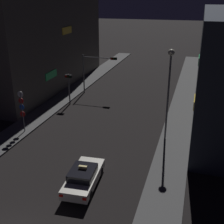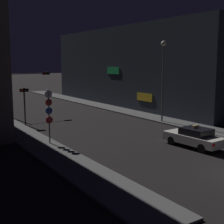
% 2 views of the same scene
% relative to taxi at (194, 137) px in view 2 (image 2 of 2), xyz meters
% --- Properties ---
extents(sidewalk_right, '(2.66, 55.08, 0.14)m').
position_rel_taxi_xyz_m(sidewalk_right, '(5.28, 19.75, -0.67)').
color(sidewalk_right, '#4C4C4C').
rests_on(sidewalk_right, ground_plane).
extents(building_facade_right, '(9.84, 33.97, 10.59)m').
position_rel_taxi_xyz_m(building_facade_right, '(11.49, 20.75, 4.56)').
color(building_facade_right, '#282D38').
rests_on(building_facade_right, ground_plane).
extents(taxi, '(2.10, 4.56, 1.62)m').
position_rel_taxi_xyz_m(taxi, '(0.00, 0.00, 0.00)').
color(taxi, silver).
rests_on(taxi, ground_plane).
extents(traffic_light_overhead, '(4.54, 0.42, 5.00)m').
position_rel_taxi_xyz_m(traffic_light_overhead, '(-5.78, 19.18, 2.93)').
color(traffic_light_overhead, slate).
rests_on(traffic_light_overhead, ground_plane).
extents(traffic_light_left_kerb, '(0.80, 0.42, 3.63)m').
position_rel_taxi_xyz_m(traffic_light_left_kerb, '(-7.56, 14.55, 1.87)').
color(traffic_light_left_kerb, slate).
rests_on(traffic_light_left_kerb, ground_plane).
extents(sign_pole_left, '(0.56, 0.10, 3.91)m').
position_rel_taxi_xyz_m(sign_pole_left, '(-8.43, 6.21, 1.68)').
color(sign_pole_left, slate).
rests_on(sign_pole_left, sidewalk_left).
extents(street_lamp_near_block, '(0.54, 0.54, 7.93)m').
position_rel_taxi_xyz_m(street_lamp_near_block, '(4.41, 8.40, 4.87)').
color(street_lamp_near_block, slate).
rests_on(street_lamp_near_block, sidewalk_right).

